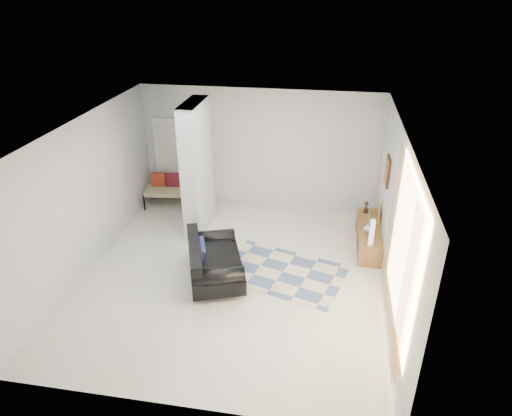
# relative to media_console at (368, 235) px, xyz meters

# --- Properties ---
(floor) EXTENTS (6.00, 6.00, 0.00)m
(floor) POSITION_rel_media_console_xyz_m (-2.52, -1.51, -0.20)
(floor) COLOR silver
(floor) RESTS_ON ground
(ceiling) EXTENTS (6.00, 6.00, 0.00)m
(ceiling) POSITION_rel_media_console_xyz_m (-2.52, -1.51, 2.60)
(ceiling) COLOR white
(ceiling) RESTS_ON wall_back
(wall_back) EXTENTS (6.00, 0.00, 6.00)m
(wall_back) POSITION_rel_media_console_xyz_m (-2.52, 1.49, 1.20)
(wall_back) COLOR silver
(wall_back) RESTS_ON ground
(wall_front) EXTENTS (6.00, 0.00, 6.00)m
(wall_front) POSITION_rel_media_console_xyz_m (-2.52, -4.51, 1.20)
(wall_front) COLOR silver
(wall_front) RESTS_ON ground
(wall_left) EXTENTS (0.00, 6.00, 6.00)m
(wall_left) POSITION_rel_media_console_xyz_m (-5.27, -1.51, 1.20)
(wall_left) COLOR silver
(wall_left) RESTS_ON ground
(wall_right) EXTENTS (0.00, 6.00, 6.00)m
(wall_right) POSITION_rel_media_console_xyz_m (0.23, -1.51, 1.20)
(wall_right) COLOR silver
(wall_right) RESTS_ON ground
(partition_column) EXTENTS (0.35, 1.20, 2.80)m
(partition_column) POSITION_rel_media_console_xyz_m (-3.62, 0.09, 1.20)
(partition_column) COLOR silver
(partition_column) RESTS_ON floor
(hallway_door) EXTENTS (0.85, 0.06, 2.04)m
(hallway_door) POSITION_rel_media_console_xyz_m (-4.62, 1.45, 0.82)
(hallway_door) COLOR white
(hallway_door) RESTS_ON floor
(curtain) EXTENTS (0.00, 2.55, 2.55)m
(curtain) POSITION_rel_media_console_xyz_m (0.15, -2.66, 1.25)
(curtain) COLOR gold
(curtain) RESTS_ON wall_right
(wall_art) EXTENTS (0.04, 0.45, 0.55)m
(wall_art) POSITION_rel_media_console_xyz_m (0.20, -0.00, 1.45)
(wall_art) COLOR #3A1F0F
(wall_art) RESTS_ON wall_right
(media_console) EXTENTS (0.45, 1.77, 0.80)m
(media_console) POSITION_rel_media_console_xyz_m (0.00, 0.00, 0.00)
(media_console) COLOR brown
(media_console) RESTS_ON floor
(loveseat) EXTENTS (1.38, 1.78, 0.76)m
(loveseat) POSITION_rel_media_console_xyz_m (-2.88, -1.70, 0.15)
(loveseat) COLOR silver
(loveseat) RESTS_ON floor
(daybed) EXTENTS (1.65, 0.85, 0.77)m
(daybed) POSITION_rel_media_console_xyz_m (-4.45, 1.12, 0.22)
(daybed) COLOR black
(daybed) RESTS_ON floor
(area_rug) EXTENTS (2.55, 2.05, 0.01)m
(area_rug) POSITION_rel_media_console_xyz_m (-1.62, -1.31, -0.20)
(area_rug) COLOR beige
(area_rug) RESTS_ON floor
(cylinder_lamp) EXTENTS (0.10, 0.10, 0.53)m
(cylinder_lamp) POSITION_rel_media_console_xyz_m (-0.02, -0.69, 0.46)
(cylinder_lamp) COLOR white
(cylinder_lamp) RESTS_ON media_console
(bronze_figurine) EXTENTS (0.14, 0.14, 0.26)m
(bronze_figurine) POSITION_rel_media_console_xyz_m (-0.05, 0.66, 0.32)
(bronze_figurine) COLOR #321F16
(bronze_figurine) RESTS_ON media_console
(vase) EXTENTS (0.18, 0.18, 0.18)m
(vase) POSITION_rel_media_console_xyz_m (-0.05, -0.20, 0.28)
(vase) COLOR silver
(vase) RESTS_ON media_console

